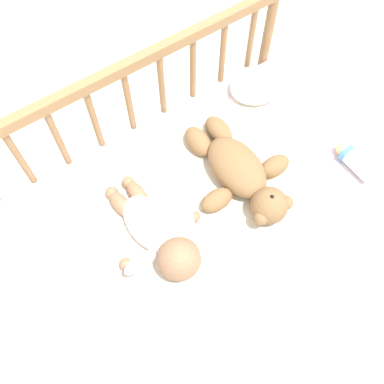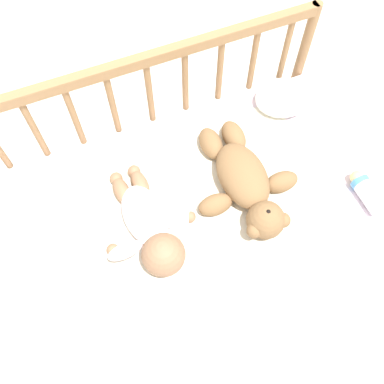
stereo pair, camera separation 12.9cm
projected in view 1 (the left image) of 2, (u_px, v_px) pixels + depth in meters
name	position (u px, v px, depth m)	size (l,w,h in m)	color
ground_plane	(192.00, 253.00, 1.76)	(12.00, 12.00, 0.00)	silver
crib_mattress	(192.00, 230.00, 1.55)	(1.20, 0.66, 0.47)	silver
crib_rail	(131.00, 113.00, 1.42)	(1.20, 0.04, 0.76)	#997047
blanket	(196.00, 199.00, 1.35)	(0.83, 0.52, 0.01)	silver
teddy_bear	(240.00, 172.00, 1.34)	(0.34, 0.44, 0.12)	olive
baby	(159.00, 235.00, 1.24)	(0.29, 0.40, 0.13)	white
baby_bottle	(355.00, 161.00, 1.38)	(0.06, 0.15, 0.06)	white
small_pillow	(256.00, 85.00, 1.54)	(0.20, 0.17, 0.06)	white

